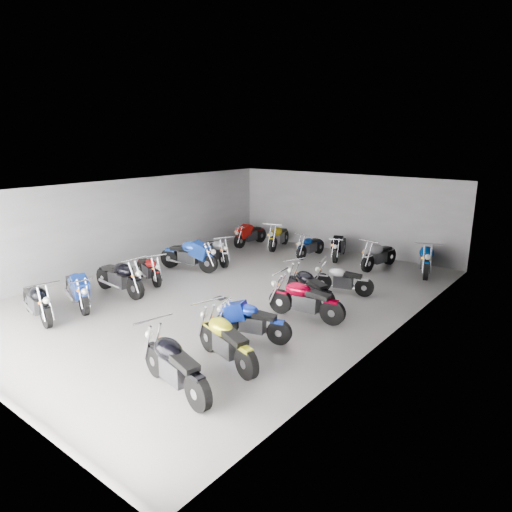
# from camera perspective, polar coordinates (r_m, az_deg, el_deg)

# --- Properties ---
(ground) EXTENTS (14.00, 14.00, 0.00)m
(ground) POSITION_cam_1_polar(r_m,az_deg,el_deg) (14.02, -3.11, -4.76)
(ground) COLOR gray
(ground) RESTS_ON ground
(wall_back) EXTENTS (10.00, 0.10, 3.20)m
(wall_back) POSITION_cam_1_polar(r_m,az_deg,el_deg) (19.26, 10.83, 5.31)
(wall_back) COLOR gray
(wall_back) RESTS_ON ground
(wall_left) EXTENTS (0.10, 14.00, 3.20)m
(wall_left) POSITION_cam_1_polar(r_m,az_deg,el_deg) (17.24, -15.75, 3.92)
(wall_left) COLOR gray
(wall_left) RESTS_ON ground
(wall_right) EXTENTS (0.10, 14.00, 3.20)m
(wall_right) POSITION_cam_1_polar(r_m,az_deg,el_deg) (11.00, 16.67, -2.15)
(wall_right) COLOR gray
(wall_right) RESTS_ON ground
(ceiling) EXTENTS (10.00, 14.00, 0.04)m
(ceiling) POSITION_cam_1_polar(r_m,az_deg,el_deg) (13.29, -3.30, 8.44)
(ceiling) COLOR black
(ceiling) RESTS_ON wall_back
(drain_grate) EXTENTS (0.32, 0.32, 0.01)m
(drain_grate) POSITION_cam_1_polar(r_m,az_deg,el_deg) (13.67, -4.50, -5.28)
(drain_grate) COLOR black
(drain_grate) RESTS_ON ground
(motorcycle_left_a) EXTENTS (2.11, 0.59, 0.94)m
(motorcycle_left_a) POSITION_cam_1_polar(r_m,az_deg,el_deg) (13.24, -25.70, -5.11)
(motorcycle_left_a) COLOR black
(motorcycle_left_a) RESTS_ON ground
(motorcycle_left_b) EXTENTS (2.12, 0.81, 0.96)m
(motorcycle_left_b) POSITION_cam_1_polar(r_m,az_deg,el_deg) (13.75, -21.48, -3.89)
(motorcycle_left_b) COLOR black
(motorcycle_left_b) RESTS_ON ground
(motorcycle_left_c) EXTENTS (2.27, 0.44, 1.00)m
(motorcycle_left_c) POSITION_cam_1_polar(r_m,az_deg,el_deg) (14.43, -16.68, -2.53)
(motorcycle_left_c) COLOR black
(motorcycle_left_c) RESTS_ON ground
(motorcycle_left_d) EXTENTS (1.86, 0.72, 0.84)m
(motorcycle_left_d) POSITION_cam_1_polar(r_m,az_deg,el_deg) (15.39, -13.24, -1.55)
(motorcycle_left_d) COLOR black
(motorcycle_left_d) RESTS_ON ground
(motorcycle_left_e) EXTENTS (2.31, 0.72, 1.03)m
(motorcycle_left_e) POSITION_cam_1_polar(r_m,az_deg,el_deg) (16.45, -8.35, 0.11)
(motorcycle_left_e) COLOR black
(motorcycle_left_e) RESTS_ON ground
(motorcycle_left_f) EXTENTS (1.95, 0.97, 0.91)m
(motorcycle_left_f) POSITION_cam_1_polar(r_m,az_deg,el_deg) (17.26, -4.96, 0.69)
(motorcycle_left_f) COLOR black
(motorcycle_left_f) RESTS_ON ground
(motorcycle_right_a) EXTENTS (2.21, 0.63, 0.98)m
(motorcycle_right_a) POSITION_cam_1_polar(r_m,az_deg,el_deg) (8.89, -10.18, -13.32)
(motorcycle_right_a) COLOR black
(motorcycle_right_a) RESTS_ON ground
(motorcycle_right_b) EXTENTS (2.11, 0.74, 0.95)m
(motorcycle_right_b) POSITION_cam_1_polar(r_m,az_deg,el_deg) (9.77, -3.81, -10.51)
(motorcycle_right_b) COLOR black
(motorcycle_right_b) RESTS_ON ground
(motorcycle_right_c) EXTENTS (1.89, 0.66, 0.85)m
(motorcycle_right_c) POSITION_cam_1_polar(r_m,az_deg,el_deg) (10.84, -0.56, -8.13)
(motorcycle_right_c) COLOR black
(motorcycle_right_c) RESTS_ON ground
(motorcycle_right_d) EXTENTS (2.17, 0.50, 0.96)m
(motorcycle_right_d) POSITION_cam_1_polar(r_m,az_deg,el_deg) (12.07, 6.13, -5.48)
(motorcycle_right_d) COLOR black
(motorcycle_right_d) RESTS_ON ground
(motorcycle_right_e) EXTENTS (2.04, 0.84, 0.93)m
(motorcycle_right_e) POSITION_cam_1_polar(r_m,az_deg,el_deg) (13.09, 6.62, -3.92)
(motorcycle_right_e) COLOR black
(motorcycle_right_e) RESTS_ON ground
(motorcycle_right_f) EXTENTS (1.81, 0.64, 0.81)m
(motorcycle_right_f) POSITION_cam_1_polar(r_m,az_deg,el_deg) (14.15, 10.76, -2.92)
(motorcycle_right_f) COLOR black
(motorcycle_right_f) RESTS_ON ground
(motorcycle_back_a) EXTENTS (0.40, 2.08, 0.92)m
(motorcycle_back_a) POSITION_cam_1_polar(r_m,az_deg,el_deg) (20.05, -0.76, 2.75)
(motorcycle_back_a) COLOR black
(motorcycle_back_a) RESTS_ON ground
(motorcycle_back_b) EXTENTS (0.72, 2.10, 0.94)m
(motorcycle_back_b) POSITION_cam_1_polar(r_m,az_deg,el_deg) (19.55, 2.84, 2.46)
(motorcycle_back_b) COLOR black
(motorcycle_back_b) RESTS_ON ground
(motorcycle_back_c) EXTENTS (0.37, 1.86, 0.82)m
(motorcycle_back_c) POSITION_cam_1_polar(r_m,az_deg,el_deg) (18.26, 6.79, 1.26)
(motorcycle_back_c) COLOR black
(motorcycle_back_c) RESTS_ON ground
(motorcycle_back_d) EXTENTS (0.74, 1.98, 0.90)m
(motorcycle_back_d) POSITION_cam_1_polar(r_m,az_deg,el_deg) (18.16, 10.37, 1.18)
(motorcycle_back_d) COLOR black
(motorcycle_back_d) RESTS_ON ground
(motorcycle_back_e) EXTENTS (0.51, 2.08, 0.92)m
(motorcycle_back_e) POSITION_cam_1_polar(r_m,az_deg,el_deg) (17.11, 15.10, 0.11)
(motorcycle_back_e) COLOR black
(motorcycle_back_e) RESTS_ON ground
(motorcycle_back_f) EXTENTS (0.95, 2.20, 1.01)m
(motorcycle_back_f) POSITION_cam_1_polar(r_m,az_deg,el_deg) (16.92, 20.45, -0.30)
(motorcycle_back_f) COLOR black
(motorcycle_back_f) RESTS_ON ground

